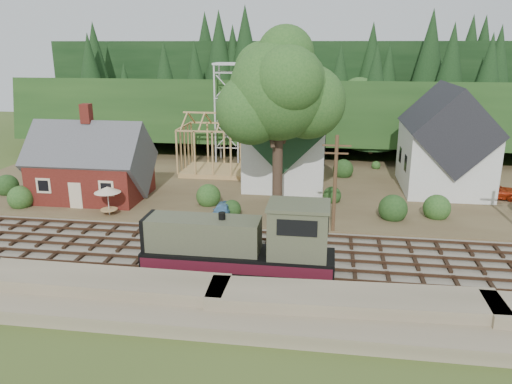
# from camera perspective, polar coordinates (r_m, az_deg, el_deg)

# --- Properties ---
(ground) EXTENTS (140.00, 140.00, 0.00)m
(ground) POSITION_cam_1_polar(r_m,az_deg,el_deg) (36.29, -2.46, -7.20)
(ground) COLOR #384C1E
(ground) RESTS_ON ground
(embankment) EXTENTS (64.00, 5.00, 1.60)m
(embankment) POSITION_cam_1_polar(r_m,az_deg,el_deg) (28.90, -5.70, -13.92)
(embankment) COLOR #7F7259
(embankment) RESTS_ON ground
(railroad_bed) EXTENTS (64.00, 11.00, 0.16)m
(railroad_bed) POSITION_cam_1_polar(r_m,az_deg,el_deg) (36.26, -2.46, -7.08)
(railroad_bed) COLOR #726B5B
(railroad_bed) RESTS_ON ground
(village_flat) EXTENTS (64.00, 26.00, 0.30)m
(village_flat) POSITION_cam_1_polar(r_m,az_deg,el_deg) (53.00, 1.18, 0.75)
(village_flat) COLOR brown
(village_flat) RESTS_ON ground
(hillside) EXTENTS (70.00, 28.96, 12.74)m
(hillside) POSITION_cam_1_polar(r_m,az_deg,el_deg) (76.27, 3.47, 5.53)
(hillside) COLOR #1E3F19
(hillside) RESTS_ON ground
(ridge) EXTENTS (80.00, 20.00, 12.00)m
(ridge) POSITION_cam_1_polar(r_m,az_deg,el_deg) (91.98, 4.36, 7.42)
(ridge) COLOR black
(ridge) RESTS_ON ground
(depot) EXTENTS (10.80, 7.41, 9.00)m
(depot) POSITION_cam_1_polar(r_m,az_deg,el_deg) (50.31, -18.28, 2.64)
(depot) COLOR #501712
(depot) RESTS_ON village_flat
(church) EXTENTS (8.40, 15.17, 13.00)m
(church) POSITION_cam_1_polar(r_m,az_deg,el_deg) (53.29, 3.59, 6.36)
(church) COLOR silver
(church) RESTS_ON village_flat
(farmhouse) EXTENTS (8.40, 10.80, 10.60)m
(farmhouse) POSITION_cam_1_polar(r_m,az_deg,el_deg) (53.77, 20.82, 5.06)
(farmhouse) COLOR silver
(farmhouse) RESTS_ON village_flat
(timber_frame) EXTENTS (8.20, 6.20, 6.99)m
(timber_frame) POSITION_cam_1_polar(r_m,az_deg,el_deg) (57.11, -4.30, 5.09)
(timber_frame) COLOR tan
(timber_frame) RESTS_ON village_flat
(lattice_tower) EXTENTS (3.20, 3.20, 12.12)m
(lattice_tower) POSITION_cam_1_polar(r_m,az_deg,el_deg) (62.00, -3.20, 12.34)
(lattice_tower) COLOR silver
(lattice_tower) RESTS_ON village_flat
(big_tree) EXTENTS (10.90, 8.40, 14.70)m
(big_tree) POSITION_cam_1_polar(r_m,az_deg,el_deg) (43.10, 2.81, 10.71)
(big_tree) COLOR #38281E
(big_tree) RESTS_ON village_flat
(telegraph_pole_near) EXTENTS (2.20, 0.28, 8.00)m
(telegraph_pole_near) POSITION_cam_1_polar(r_m,az_deg,el_deg) (39.19, 9.02, 1.03)
(telegraph_pole_near) COLOR #4C331E
(telegraph_pole_near) RESTS_ON ground
(locomotive) EXTENTS (12.30, 3.07, 4.91)m
(locomotive) POSITION_cam_1_polar(r_m,az_deg,el_deg) (32.51, -1.26, -5.96)
(locomotive) COLOR black
(locomotive) RESTS_ON railroad_bed
(car_blue) EXTENTS (1.80, 3.80, 1.26)m
(car_blue) POSITION_cam_1_polar(r_m,az_deg,el_deg) (42.85, -3.81, -2.08)
(car_blue) COLOR #568BB8
(car_blue) RESTS_ON village_flat
(car_green) EXTENTS (3.84, 2.41, 1.19)m
(car_green) POSITION_cam_1_polar(r_m,az_deg,el_deg) (52.55, -17.91, 0.64)
(car_green) COLOR #8DB07A
(car_green) RESTS_ON village_flat
(car_red) EXTENTS (5.09, 3.01, 1.33)m
(car_red) POSITION_cam_1_polar(r_m,az_deg,el_deg) (53.38, 25.61, 0.10)
(car_red) COLOR #B12B0E
(car_red) RESTS_ON village_flat
(patio_set) EXTENTS (2.27, 2.27, 2.53)m
(patio_set) POSITION_cam_1_polar(r_m,az_deg,el_deg) (44.83, -16.62, 0.13)
(patio_set) COLOR silver
(patio_set) RESTS_ON village_flat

